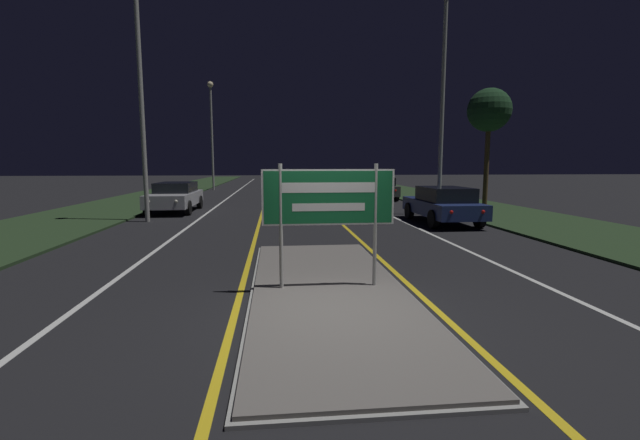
% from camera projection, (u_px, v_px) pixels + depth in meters
% --- Properties ---
extents(ground_plane, '(160.00, 160.00, 0.00)m').
position_uv_depth(ground_plane, '(338.00, 315.00, 6.65)').
color(ground_plane, black).
extents(median_island, '(2.84, 8.08, 0.10)m').
position_uv_depth(median_island, '(328.00, 289.00, 7.88)').
color(median_island, '#999993').
rests_on(median_island, ground_plane).
extents(verge_left, '(5.00, 100.00, 0.08)m').
position_uv_depth(verge_left, '(131.00, 202.00, 25.40)').
color(verge_left, '#23381E').
rests_on(verge_left, ground_plane).
extents(verge_right, '(5.00, 100.00, 0.08)m').
position_uv_depth(verge_right, '(440.00, 200.00, 27.34)').
color(verge_right, '#23381E').
rests_on(verge_right, ground_plane).
extents(centre_line_yellow_left, '(0.12, 70.00, 0.01)m').
position_uv_depth(centre_line_yellow_left, '(267.00, 196.00, 31.14)').
color(centre_line_yellow_left, gold).
rests_on(centre_line_yellow_left, ground_plane).
extents(centre_line_yellow_right, '(0.12, 70.00, 0.01)m').
position_uv_depth(centre_line_yellow_right, '(311.00, 195.00, 31.47)').
color(centre_line_yellow_right, gold).
rests_on(centre_line_yellow_right, ground_plane).
extents(lane_line_white_left, '(0.12, 70.00, 0.01)m').
position_uv_depth(lane_line_white_left, '(231.00, 196.00, 30.87)').
color(lane_line_white_left, silver).
rests_on(lane_line_white_left, ground_plane).
extents(lane_line_white_right, '(0.12, 70.00, 0.01)m').
position_uv_depth(lane_line_white_right, '(345.00, 195.00, 31.73)').
color(lane_line_white_right, silver).
rests_on(lane_line_white_right, ground_plane).
extents(edge_line_white_left, '(0.10, 70.00, 0.01)m').
position_uv_depth(edge_line_white_left, '(188.00, 196.00, 30.57)').
color(edge_line_white_left, silver).
rests_on(edge_line_white_left, ground_plane).
extents(edge_line_white_right, '(0.10, 70.00, 0.01)m').
position_uv_depth(edge_line_white_right, '(385.00, 195.00, 32.04)').
color(edge_line_white_right, silver).
rests_on(edge_line_white_right, ground_plane).
extents(highway_sign, '(2.39, 0.07, 2.24)m').
position_uv_depth(highway_sign, '(329.00, 202.00, 7.66)').
color(highway_sign, '#9E9E99').
rests_on(highway_sign, median_island).
extents(streetlight_left_near, '(0.47, 0.47, 9.24)m').
position_uv_depth(streetlight_left_near, '(140.00, 77.00, 16.56)').
color(streetlight_left_near, '#9E9E99').
rests_on(streetlight_left_near, ground_plane).
extents(streetlight_left_far, '(0.53, 0.53, 9.38)m').
position_uv_depth(streetlight_left_far, '(211.00, 121.00, 37.32)').
color(streetlight_left_far, '#9E9E99').
rests_on(streetlight_left_far, ground_plane).
extents(streetlight_right_near, '(0.53, 0.53, 10.08)m').
position_uv_depth(streetlight_right_near, '(444.00, 70.00, 18.91)').
color(streetlight_right_near, '#9E9E99').
rests_on(streetlight_right_near, ground_plane).
extents(car_receding_0, '(1.97, 4.58, 1.43)m').
position_uv_depth(car_receding_0, '(443.00, 204.00, 16.80)').
color(car_receding_0, navy).
rests_on(car_receding_0, ground_plane).
extents(car_receding_1, '(1.85, 4.08, 1.45)m').
position_uv_depth(car_receding_1, '(379.00, 188.00, 27.79)').
color(car_receding_1, '#4C514C').
rests_on(car_receding_1, ground_plane).
extents(car_approaching_0, '(2.01, 4.83, 1.42)m').
position_uv_depth(car_approaching_0, '(175.00, 196.00, 20.82)').
color(car_approaching_0, '#B7B7BC').
rests_on(car_approaching_0, ground_plane).
extents(roadside_palm_right, '(2.13, 2.13, 5.95)m').
position_uv_depth(roadside_palm_right, '(489.00, 111.00, 21.14)').
color(roadside_palm_right, '#4C3823').
rests_on(roadside_palm_right, verge_right).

